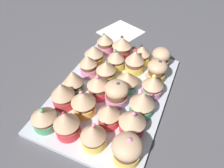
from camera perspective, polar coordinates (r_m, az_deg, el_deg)
The scene contains 27 objects.
ground_plane at distance 62.26cm, azimuth 0.00°, elevation -3.73°, with size 180.00×180.00×3.00cm, color #4C4C51.
baking_tray at distance 60.70cm, azimuth 0.00°, elevation -2.42°, with size 43.99×30.43×1.20cm.
cupcake_0 at distance 45.53cm, azimuth 4.13°, elevation -17.49°, with size 6.52×6.52×7.46cm.
cupcake_1 at distance 49.26cm, azimuth 5.63°, elevation -10.07°, with size 6.46×6.46×7.66cm.
cupcake_2 at distance 52.71cm, azimuth 8.24°, elevation -5.14°, with size 6.44×6.44×7.88cm.
cupcake_3 at distance 58.08cm, azimuth 11.06°, elevation -0.44°, with size 5.86×5.86×7.20cm.
cupcake_4 at distance 62.60cm, azimuth 12.20°, elevation 3.64°, with size 5.79×5.79×7.50cm.
cupcake_5 at distance 68.33cm, azimuth 13.22°, elevation 7.08°, with size 5.72×5.72×6.78cm.
cupcake_6 at distance 47.40cm, azimuth -5.15°, elevation -13.83°, with size 5.82×5.82×7.33cm.
cupcake_7 at distance 50.47cm, azimuth -0.92°, elevation -8.35°, with size 5.59×5.59×6.87cm.
cupcake_8 at distance 54.94cm, azimuth 1.24°, elevation -2.48°, with size 6.36×6.36×7.42cm.
cupcake_9 at distance 58.72cm, azimuth 4.15°, elevation 0.98°, with size 6.21×6.21×6.44cm.
cupcake_10 at distance 64.45cm, azimuth 6.25°, elevation 6.23°, with size 5.90×5.90×8.33cm.
cupcake_11 at distance 68.85cm, azimuth 8.10°, elevation 8.08°, with size 5.43×5.43×6.86cm.
cupcake_12 at distance 49.56cm, azimuth -12.37°, elevation -10.49°, with size 6.13×6.13×8.01cm.
cupcake_13 at distance 52.74cm, azimuth -7.85°, elevation -4.94°, with size 6.28×6.28×8.07cm.
cupcake_14 at distance 56.37cm, azimuth -3.88°, elevation -0.46°, with size 5.97×5.97×7.89cm.
cupcake_15 at distance 61.60cm, azimuth -1.70°, elevation 3.64°, with size 5.82×5.82×7.00cm.
cupcake_16 at distance 65.35cm, azimuth 1.07°, elevation 6.74°, with size 5.36×5.36×7.58cm.
cupcake_17 at distance 71.21cm, azimuth 2.75°, elevation 10.28°, with size 6.63×6.63×7.41cm.
cupcake_18 at distance 52.95cm, azimuth -18.17°, elevation -8.67°, with size 6.22×6.22×6.74cm.
cupcake_19 at distance 55.57cm, azimuth -13.35°, elevation -2.77°, with size 6.16×6.16×7.79cm.
cupcake_20 at distance 58.72cm, azimuth -10.49°, elevation 0.79°, with size 5.60×5.60×7.49cm.
cupcake_21 at distance 63.66cm, azimuth -6.51°, elevation 5.08°, with size 5.34×5.34×7.07cm.
cupcake_22 at distance 67.83cm, azimuth -4.96°, elevation 8.00°, with size 6.13×6.13×6.91cm.
cupcake_23 at distance 73.46cm, azimuth -1.92°, elevation 11.31°, with size 5.54×5.54×7.20cm.
napkin at distance 88.06cm, azimuth 2.46°, elevation 14.10°, with size 14.55×14.43×0.60cm, color white.
Camera 1 is at (-37.81, -16.62, 45.08)cm, focal length 33.31 mm.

